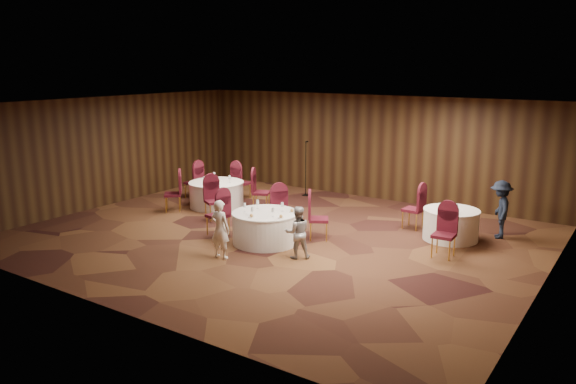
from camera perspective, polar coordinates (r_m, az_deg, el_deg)
The scene contains 15 objects.
ground at distance 13.77m, azimuth -1.16°, elevation -4.52°, with size 12.00×12.00×0.00m, color black.
room_shell at distance 13.32m, azimuth -1.20°, elevation 3.57°, with size 12.00×12.00×12.00m.
table_main at distance 13.19m, azimuth -2.33°, elevation -3.61°, with size 1.56×1.56×0.74m.
table_left at distance 16.64m, azimuth -7.27°, elevation -0.21°, with size 1.61×1.61×0.74m.
table_right at distance 13.98m, azimuth 16.21°, elevation -3.17°, with size 1.32×1.32×0.74m.
chairs_main at distance 13.86m, azimuth -1.76°, elevation -2.25°, with size 2.89×2.01×1.00m.
chairs_left at distance 16.59m, azimuth -7.24°, elevation 0.19°, with size 3.20×2.95×1.00m.
chairs_right at distance 13.65m, azimuth 13.97°, elevation -2.88°, with size 1.93×2.27×1.00m.
tabletop_main at distance 12.90m, azimuth -2.09°, elevation -1.83°, with size 1.13×1.04×0.22m.
tabletop_left at distance 16.54m, azimuth -7.31°, elevation 1.29°, with size 0.78×0.75×0.22m.
tabletop_right at distance 13.54m, azimuth 16.74°, elevation -1.43°, with size 0.08×0.08×0.22m.
mic_stand at distance 17.90m, azimuth 1.81°, elevation 1.30°, with size 0.24×0.24×1.75m.
woman_a at distance 12.19m, azimuth -6.91°, elevation -3.77°, with size 0.47×0.31×1.29m, color white.
woman_b at distance 12.11m, azimuth 0.97°, elevation -4.13°, with size 0.56×0.44×1.15m, color #A7A7AC.
man_c at distance 14.41m, azimuth 20.76°, elevation -1.67°, with size 0.91×0.52×1.41m, color black.
Camera 1 is at (7.53, -10.76, 4.13)m, focal length 35.00 mm.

